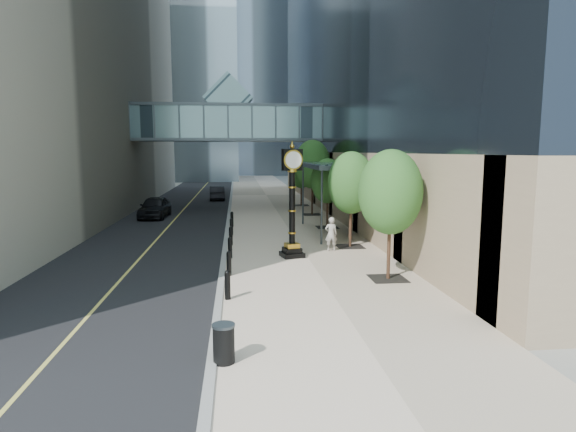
% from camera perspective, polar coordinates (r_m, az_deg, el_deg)
% --- Properties ---
extents(ground, '(320.00, 320.00, 0.00)m').
position_cam_1_polar(ground, '(16.11, 2.61, -10.79)').
color(ground, gray).
rests_on(ground, ground).
extents(road, '(8.00, 180.00, 0.02)m').
position_cam_1_polar(road, '(55.53, -10.88, 2.34)').
color(road, black).
rests_on(road, ground).
extents(sidewalk, '(8.00, 180.00, 0.06)m').
position_cam_1_polar(sidewalk, '(55.43, -2.60, 2.48)').
color(sidewalk, beige).
rests_on(sidewalk, ground).
extents(curb, '(0.25, 180.00, 0.07)m').
position_cam_1_polar(curb, '(55.34, -6.75, 2.43)').
color(curb, gray).
rests_on(curb, ground).
extents(distant_tower_c, '(22.00, 22.00, 65.00)m').
position_cam_1_polar(distant_tower_c, '(137.89, -7.92, 19.14)').
color(distant_tower_c, '#A7C0D3').
rests_on(distant_tower_c, ground).
extents(skywalk, '(17.00, 4.20, 5.80)m').
position_cam_1_polar(skywalk, '(43.18, -7.08, 11.14)').
color(skywalk, '#476473').
rests_on(skywalk, ground).
extents(entrance_canopy, '(3.00, 8.00, 4.38)m').
position_cam_1_polar(entrance_canopy, '(29.69, 5.24, 5.93)').
color(entrance_canopy, '#383F44').
rests_on(entrance_canopy, ground).
extents(bollard_row, '(0.20, 16.20, 0.90)m').
position_cam_1_polar(bollard_row, '(24.54, -6.84, -3.13)').
color(bollard_row, black).
rests_on(bollard_row, sidewalk).
extents(street_trees, '(2.88, 28.36, 5.91)m').
position_cam_1_polar(street_trees, '(31.72, 4.73, 4.90)').
color(street_trees, black).
rests_on(street_trees, sidewalk).
extents(street_clock, '(1.21, 1.21, 5.36)m').
position_cam_1_polar(street_clock, '(22.80, 0.48, 0.86)').
color(street_clock, black).
rests_on(street_clock, sidewalk).
extents(trash_bin, '(0.57, 0.57, 0.90)m').
position_cam_1_polar(trash_bin, '(12.02, -7.62, -14.87)').
color(trash_bin, black).
rests_on(trash_bin, sidewalk).
extents(pedestrian, '(0.64, 0.42, 1.73)m').
position_cam_1_polar(pedestrian, '(24.52, 5.13, -2.13)').
color(pedestrian, '#A8A49A').
rests_on(pedestrian, sidewalk).
extents(car_near, '(2.17, 4.89, 1.64)m').
position_cam_1_polar(car_near, '(38.19, -15.50, 1.03)').
color(car_near, black).
rests_on(car_near, road).
extents(car_far, '(1.75, 4.38, 1.42)m').
position_cam_1_polar(car_far, '(50.93, -8.41, 2.72)').
color(car_far, black).
rests_on(car_far, road).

